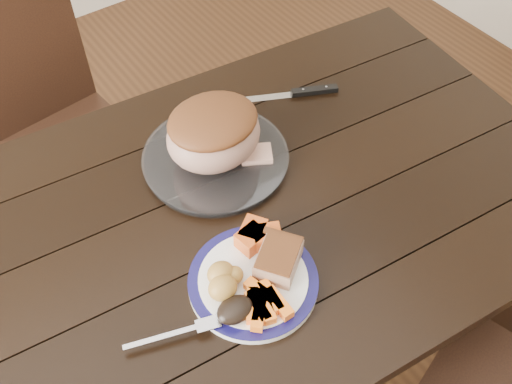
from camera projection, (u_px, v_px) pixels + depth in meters
ground at (232, 360)px, 1.79m from camera, size 4.00×4.00×0.00m
dining_table at (222, 242)px, 1.28m from camera, size 1.68×1.06×0.75m
chair_far at (49, 124)px, 1.71m from camera, size 0.47×0.47×0.93m
dinner_plate at (253, 282)px, 1.10m from camera, size 0.25×0.25×0.02m
plate_rim at (253, 279)px, 1.09m from camera, size 0.25×0.25×0.02m
serving_platter at (216, 159)px, 1.30m from camera, size 0.32×0.32×0.02m
pork_slice at (278, 260)px, 1.09m from camera, size 0.12×0.12×0.04m
roasted_potatoes at (224, 280)px, 1.06m from camera, size 0.08×0.08×0.05m
carrot_batons at (264, 303)px, 1.05m from camera, size 0.08×0.11×0.02m
pumpkin_wedges at (257, 236)px, 1.13m from camera, size 0.09×0.09×0.04m
dark_mushroom at (235, 310)px, 1.03m from camera, size 0.07×0.05×0.03m
fork at (180, 332)px, 1.02m from camera, size 0.17×0.07×0.00m
roast_joint at (214, 135)px, 1.24m from camera, size 0.21×0.18×0.14m
cut_slice at (256, 155)px, 1.29m from camera, size 0.09×0.08×0.02m
carving_knife at (299, 93)px, 1.45m from camera, size 0.30×0.16×0.01m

